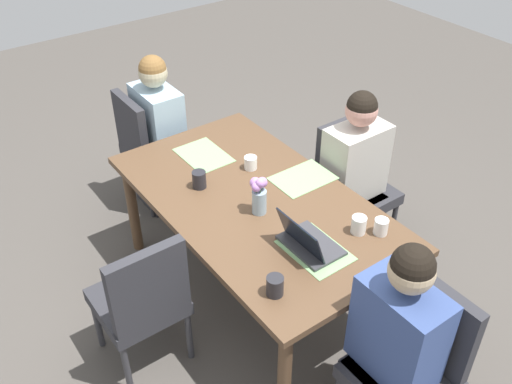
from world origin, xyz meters
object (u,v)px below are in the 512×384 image
chair_head_left_left_far (148,144)px  coffee_mug_far_left (275,286)px  dining_table (256,210)px  person_head_right_left_mid (393,355)px  chair_head_right_left_mid (413,360)px  coffee_mug_centre_left (381,227)px  person_head_left_left_far (161,142)px  coffee_mug_near_right (199,180)px  laptop_head_right_left_mid (308,242)px  chair_near_right_near (142,298)px  flower_vase (259,194)px  chair_far_left_near (351,179)px  coffee_mug_near_left (251,163)px  person_far_left_near (353,184)px  coffee_mug_centre_right (359,225)px

chair_head_left_left_far → coffee_mug_far_left: 1.96m
dining_table → person_head_right_left_mid: bearing=-1.3°
person_head_right_left_mid → chair_head_left_left_far: person_head_right_left_mid is taller
chair_head_right_left_mid → coffee_mug_centre_left: (-0.55, 0.31, 0.29)m
person_head_left_left_far → coffee_mug_near_right: 0.98m
laptop_head_right_left_mid → person_head_left_left_far: bearing=178.5°
person_head_right_left_mid → coffee_mug_near_right: 1.45m
chair_head_left_left_far → chair_near_right_near: size_ratio=1.00×
chair_near_right_near → coffee_mug_centre_left: size_ratio=10.01×
flower_vase → coffee_mug_far_left: 0.63m
coffee_mug_centre_left → chair_head_left_left_far: bearing=-167.5°
coffee_mug_far_left → chair_far_left_near: bearing=120.7°
coffee_mug_centre_left → coffee_mug_near_right: bearing=-148.9°
chair_head_right_left_mid → flower_vase: 1.15m
chair_near_right_near → coffee_mug_near_left: chair_near_right_near is taller
person_head_left_left_far → coffee_mug_centre_left: 1.89m
dining_table → coffee_mug_far_left: size_ratio=17.77×
coffee_mug_centre_left → person_head_right_left_mid: bearing=-37.8°
chair_far_left_near → coffee_mug_near_right: chair_far_left_near is taller
dining_table → person_head_left_left_far: bearing=179.5°
dining_table → person_far_left_near: person_far_left_near is taller
chair_near_right_near → person_head_left_left_far: bearing=148.0°
person_head_right_left_mid → chair_head_left_left_far: (-2.39, -0.04, -0.03)m
coffee_mug_near_left → coffee_mug_far_left: 1.06m
chair_head_left_left_far → flower_vase: (1.37, 0.01, 0.37)m
chair_far_left_near → dining_table: bearing=-85.5°
coffee_mug_near_right → coffee_mug_far_left: size_ratio=1.03×
person_head_right_left_mid → chair_head_left_left_far: size_ratio=1.33×
person_far_left_near → chair_far_left_near: bearing=141.2°
coffee_mug_near_right → dining_table: bearing=34.2°
person_far_left_near → chair_head_right_left_mid: person_far_left_near is taller
chair_near_right_near → coffee_mug_far_left: bearing=38.1°
chair_head_right_left_mid → coffee_mug_centre_right: (-0.63, 0.22, 0.29)m
person_far_left_near → coffee_mug_centre_left: person_far_left_near is taller
chair_head_right_left_mid → flower_vase: flower_vase is taller
coffee_mug_near_left → coffee_mug_centre_left: coffee_mug_centre_left is taller
chair_head_left_left_far → laptop_head_right_left_mid: bearing=1.0°
chair_head_left_left_far → coffee_mug_far_left: chair_head_left_left_far is taller
person_far_left_near → person_head_right_left_mid: (1.12, -0.81, 0.00)m
coffee_mug_centre_left → coffee_mug_centre_right: coffee_mug_centre_right is taller
person_head_left_left_far → coffee_mug_centre_left: size_ratio=13.29×
chair_far_left_near → coffee_mug_centre_right: (0.62, -0.57, 0.29)m
coffee_mug_centre_left → coffee_mug_near_left: bearing=-167.6°
chair_head_left_left_far → coffee_mug_centre_right: bearing=10.4°
person_far_left_near → coffee_mug_near_right: 1.06m
coffee_mug_near_right → chair_head_left_left_far: bearing=172.1°
person_head_right_left_mid → coffee_mug_far_left: 0.64m
coffee_mug_far_left → laptop_head_right_left_mid: bearing=114.9°
dining_table → coffee_mug_near_right: 0.38m
chair_head_left_left_far → coffee_mug_far_left: (1.92, -0.30, 0.29)m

